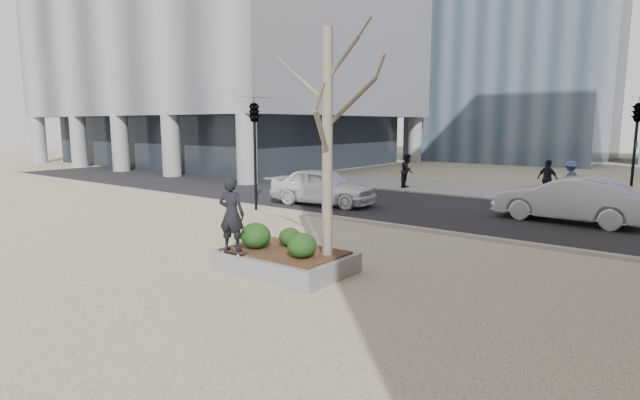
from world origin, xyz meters
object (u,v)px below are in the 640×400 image
Objects in this scene: skateboarder at (232,214)px; skateboard at (233,252)px; planter at (286,261)px; police_car at (323,186)px.

skateboard is at bearing 161.93° from skateboarder.
skateboarder is at bearing -134.77° from planter.
skateboarder reaches higher than police_car.
planter is 1.74× the size of skateboarder.
skateboarder reaches higher than planter.
police_car reaches higher than skateboard.
police_car is (-4.22, 9.09, 0.31)m from skateboard.
planter is 1.70m from skateboarder.
skateboard is 0.90m from skateboarder.
skateboard is at bearing -163.87° from police_car.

